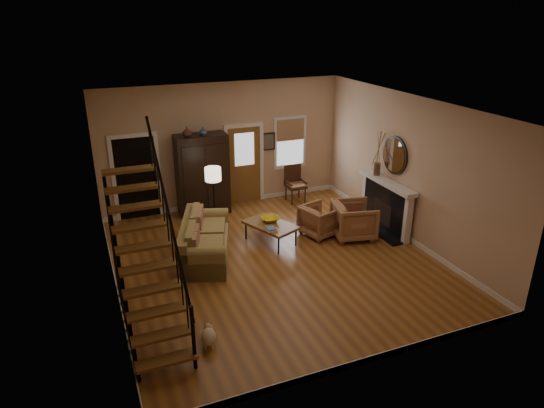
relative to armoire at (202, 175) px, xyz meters
name	(u,v)px	position (x,y,z in m)	size (l,w,h in m)	color
room	(229,172)	(0.29, -1.39, 0.46)	(7.00, 7.33, 3.30)	#9B5E27
staircase	(144,241)	(-2.08, -4.45, 0.55)	(0.94, 2.80, 3.20)	brown
fireplace	(387,200)	(3.83, -2.65, -0.31)	(0.33, 1.95, 2.30)	black
armoire	(202,175)	(0.00, 0.00, 0.00)	(1.30, 0.60, 2.10)	black
vase_a	(187,132)	(-0.35, -0.10, 1.17)	(0.24, 0.24, 0.25)	#4C2619
vase_b	(203,131)	(0.05, -0.10, 1.16)	(0.20, 0.20, 0.21)	#334C60
sofa	(205,240)	(-0.60, -2.39, -0.64)	(0.95, 2.19, 0.82)	olive
coffee_table	(271,233)	(0.96, -2.28, -0.82)	(0.71, 1.21, 0.46)	brown
bowl	(270,219)	(1.01, -2.13, -0.53)	(0.41, 0.41, 0.10)	gold
books	(271,229)	(0.84, -2.58, -0.56)	(0.22, 0.30, 0.06)	beige
armchair_left	(354,220)	(2.86, -2.76, -0.62)	(0.91, 0.94, 0.85)	brown
armchair_right	(320,220)	(2.19, -2.34, -0.68)	(0.78, 0.80, 0.73)	brown
floor_lamp	(214,201)	(-0.07, -1.29, -0.23)	(0.37, 0.37, 1.63)	black
side_chair	(296,184)	(2.55, -0.20, -0.54)	(0.54, 0.54, 1.02)	#3E2513
dog	(208,338)	(-1.35, -5.32, -0.90)	(0.24, 0.41, 0.30)	beige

